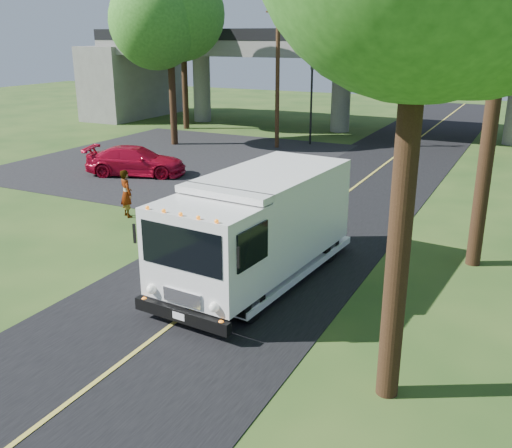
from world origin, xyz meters
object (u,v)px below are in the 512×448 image
Objects in this scene: utility_pole at (278,74)px; tree_left_lot at (170,17)px; tree_left_far at (184,27)px; red_sedan at (136,161)px; step_van at (259,225)px; pedestrian at (126,193)px; traffic_signal at (311,95)px.

utility_pole is 0.86× the size of tree_left_lot.
tree_left_far is 16.57m from red_sedan.
step_van is at bearing -52.71° from tree_left_far.
utility_pole is 7.43m from tree_left_lot.
step_van is 1.51× the size of red_sedan.
tree_left_lot reaches higher than utility_pole.
pedestrian is at bearing -164.72° from red_sedan.
tree_left_far is at bearing -33.60° from pedestrian.
red_sedan is at bearing -66.78° from tree_left_far.
red_sedan is (2.97, -7.92, -7.17)m from tree_left_lot.
traffic_signal is at bearing 28.11° from tree_left_lot.
traffic_signal is at bearing -41.51° from red_sedan.
tree_left_lot reaches higher than traffic_signal.
step_van reaches higher than pedestrian.
tree_left_lot is 1.37× the size of step_van.
traffic_signal is 22.19m from step_van.
traffic_signal reaches higher than pedestrian.
tree_left_far is 29.41m from step_van.
red_sedan is at bearing -25.55° from pedestrian.
tree_left_far reaches higher than red_sedan.
step_van is 14.65m from red_sedan.
pedestrian is (-7.40, 3.18, -0.76)m from step_van.
pedestrian is (-0.72, -17.93, -2.25)m from traffic_signal.
tree_left_far is at bearing 157.57° from utility_pole.
red_sedan is (5.97, -13.92, -6.71)m from tree_left_far.
tree_left_far reaches higher than utility_pole.
traffic_signal is at bearing 53.13° from utility_pole.
tree_left_far is at bearing 3.46° from red_sedan.
tree_left_far is 1.29× the size of step_van.
traffic_signal is 13.24m from red_sedan.
step_van is at bearing -147.89° from red_sedan.
tree_left_far is at bearing 116.57° from tree_left_lot.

